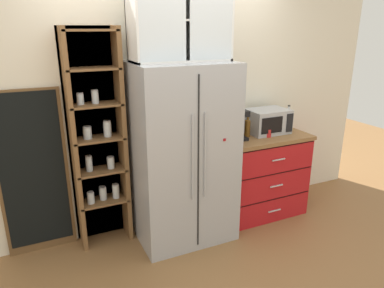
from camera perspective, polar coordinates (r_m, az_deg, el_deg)
name	(u,v)px	position (r m, az deg, el deg)	size (l,w,h in m)	color
ground_plane	(184,233)	(3.79, -1.37, -14.05)	(10.75, 10.75, 0.00)	olive
wall_back_cream	(167,104)	(3.65, -4.05, 6.33)	(5.04, 0.10, 2.55)	silver
refrigerator	(183,154)	(3.42, -1.52, -1.61)	(0.92, 0.71, 1.74)	#ADAFB5
pantry_shelf_column	(97,139)	(3.42, -14.92, 0.74)	(0.52, 0.28, 2.04)	brown
counter_cabinet	(260,174)	(4.07, 10.85, -4.72)	(0.97, 0.60, 0.92)	red
microwave	(267,121)	(3.97, 11.99, 3.61)	(0.44, 0.33, 0.26)	#ADAFB5
coffee_maker	(236,124)	(3.69, 7.04, 3.19)	(0.17, 0.20, 0.31)	black
mug_red	(267,133)	(3.84, 11.97, 1.79)	(0.12, 0.09, 0.08)	red
bottle_clear	(288,118)	(4.20, 15.13, 4.01)	(0.07, 0.07, 0.27)	silver
bottle_amber	(248,126)	(3.79, 8.89, 2.83)	(0.06, 0.06, 0.25)	brown
upper_cabinet	(179,21)	(3.26, -2.07, 19.13)	(0.88, 0.32, 0.69)	silver
chalkboard_menu	(33,174)	(3.50, -24.05, -4.41)	(0.60, 0.04, 1.54)	brown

